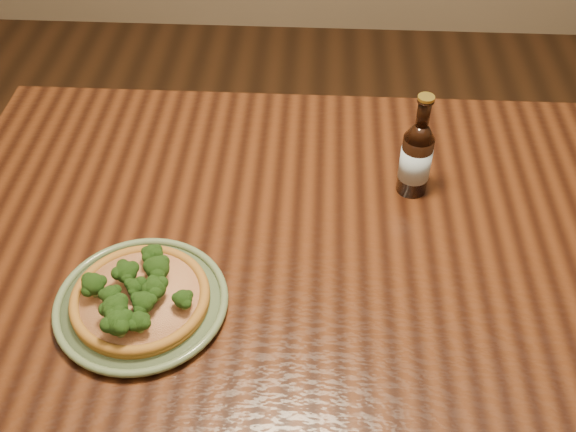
# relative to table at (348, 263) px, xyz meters

# --- Properties ---
(table) EXTENTS (1.60, 0.90, 0.75)m
(table) POSITION_rel_table_xyz_m (0.00, 0.00, 0.00)
(table) COLOR #411E0D
(table) RESTS_ON ground
(plate) EXTENTS (0.30, 0.30, 0.02)m
(plate) POSITION_rel_table_xyz_m (-0.36, -0.20, 0.10)
(plate) COLOR #5E714E
(plate) RESTS_ON table
(pizza) EXTENTS (0.24, 0.24, 0.07)m
(pizza) POSITION_rel_table_xyz_m (-0.36, -0.21, 0.12)
(pizza) COLOR #A16A24
(pizza) RESTS_ON plate
(beer_bottle) EXTENTS (0.06, 0.06, 0.22)m
(beer_bottle) POSITION_rel_table_xyz_m (0.12, 0.12, 0.18)
(beer_bottle) COLOR black
(beer_bottle) RESTS_ON table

